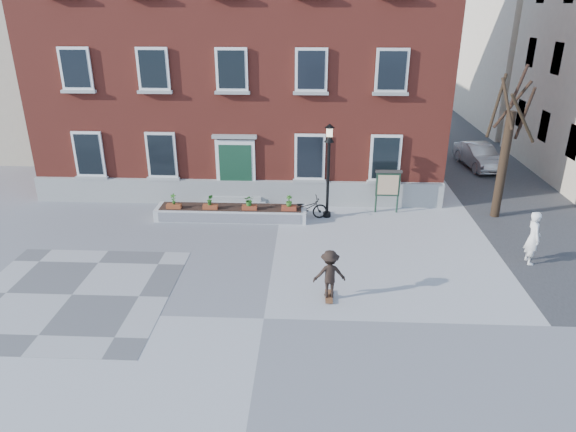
{
  "coord_description": "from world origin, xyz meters",
  "views": [
    {
      "loc": [
        1.26,
        -12.26,
        8.29
      ],
      "look_at": [
        0.5,
        4.0,
        1.5
      ],
      "focal_mm": 32.0,
      "sensor_mm": 36.0,
      "label": 1
    }
  ],
  "objects_px": {
    "bicycle": "(306,208)",
    "parked_car": "(479,156)",
    "bystander": "(533,238)",
    "skateboarder": "(330,274)",
    "lamp_post": "(329,158)",
    "notice_board": "(388,184)"
  },
  "relations": [
    {
      "from": "notice_board",
      "to": "skateboarder",
      "type": "bearing_deg",
      "value": -110.46
    },
    {
      "from": "lamp_post",
      "to": "skateboarder",
      "type": "xyz_separation_m",
      "value": [
        -0.09,
        -6.41,
        -1.71
      ]
    },
    {
      "from": "bystander",
      "to": "skateboarder",
      "type": "height_order",
      "value": "bystander"
    },
    {
      "from": "parked_car",
      "to": "bystander",
      "type": "relative_size",
      "value": 2.06
    },
    {
      "from": "notice_board",
      "to": "skateboarder",
      "type": "xyz_separation_m",
      "value": [
        -2.62,
        -7.02,
        -0.44
      ]
    },
    {
      "from": "bicycle",
      "to": "parked_car",
      "type": "xyz_separation_m",
      "value": [
        9.22,
        7.67,
        0.16
      ]
    },
    {
      "from": "bicycle",
      "to": "notice_board",
      "type": "distance_m",
      "value": 3.62
    },
    {
      "from": "bystander",
      "to": "notice_board",
      "type": "bearing_deg",
      "value": 45.19
    },
    {
      "from": "bicycle",
      "to": "lamp_post",
      "type": "bearing_deg",
      "value": -85.57
    },
    {
      "from": "bystander",
      "to": "lamp_post",
      "type": "distance_m",
      "value": 7.99
    },
    {
      "from": "lamp_post",
      "to": "notice_board",
      "type": "relative_size",
      "value": 2.1
    },
    {
      "from": "bicycle",
      "to": "skateboarder",
      "type": "height_order",
      "value": "skateboarder"
    },
    {
      "from": "bystander",
      "to": "notice_board",
      "type": "xyz_separation_m",
      "value": [
        -4.32,
        4.39,
        0.32
      ]
    },
    {
      "from": "bicycle",
      "to": "lamp_post",
      "type": "distance_m",
      "value": 2.27
    },
    {
      "from": "parked_car",
      "to": "lamp_post",
      "type": "bearing_deg",
      "value": -145.7
    },
    {
      "from": "skateboarder",
      "to": "parked_car",
      "type": "bearing_deg",
      "value": 58.6
    },
    {
      "from": "lamp_post",
      "to": "notice_board",
      "type": "distance_m",
      "value": 2.9
    },
    {
      "from": "parked_car",
      "to": "bystander",
      "type": "xyz_separation_m",
      "value": [
        -1.48,
        -11.16,
        0.3
      ]
    },
    {
      "from": "bicycle",
      "to": "notice_board",
      "type": "height_order",
      "value": "notice_board"
    },
    {
      "from": "bicycle",
      "to": "bystander",
      "type": "bearing_deg",
      "value": -127.45
    },
    {
      "from": "parked_car",
      "to": "lamp_post",
      "type": "height_order",
      "value": "lamp_post"
    },
    {
      "from": "parked_car",
      "to": "skateboarder",
      "type": "height_order",
      "value": "skateboarder"
    }
  ]
}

